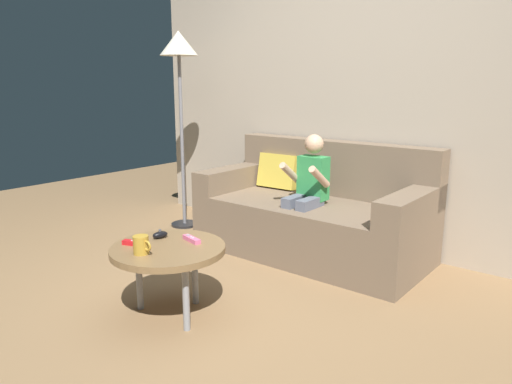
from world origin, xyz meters
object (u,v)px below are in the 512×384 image
nunchuk_black (160,235)px  game_remote_pink_far_corner (192,239)px  coffee_table (169,253)px  floor_lamp (179,59)px  couch (314,215)px  person_seated_on_couch (307,190)px  coffee_mug (141,245)px  game_remote_red_near_edge (135,243)px

nunchuk_black → game_remote_pink_far_corner: 0.19m
coffee_table → floor_lamp: bearing=134.7°
coffee_table → floor_lamp: floor_lamp is taller
couch → coffee_table: couch is taller
person_seated_on_couch → floor_lamp: size_ratio=0.54×
couch → floor_lamp: (-1.28, -0.13, 1.16)m
person_seated_on_couch → coffee_table: 1.20m
couch → person_seated_on_couch: bearing=-75.8°
coffee_mug → nunchuk_black: bearing=118.7°
game_remote_red_near_edge → nunchuk_black: 0.17m
coffee_table → game_remote_red_near_edge: game_remote_red_near_edge is taller
person_seated_on_couch → coffee_mug: (-0.12, -1.35, -0.07)m
game_remote_red_near_edge → game_remote_pink_far_corner: size_ratio=1.00×
nunchuk_black → game_remote_pink_far_corner: (0.18, 0.07, -0.01)m
nunchuk_black → coffee_mug: (0.12, -0.22, 0.03)m
nunchuk_black → coffee_mug: 0.26m
coffee_mug → game_remote_pink_far_corner: bearing=79.9°
coffee_table → person_seated_on_couch: bearing=84.9°
couch → floor_lamp: floor_lamp is taller
coffee_mug → coffee_table: bearing=84.9°
game_remote_pink_far_corner → coffee_mug: bearing=-100.1°
coffee_table → game_remote_red_near_edge: size_ratio=4.27×
coffee_table → couch: bearing=87.4°
person_seated_on_couch → coffee_mug: bearing=-95.1°
game_remote_red_near_edge → coffee_mug: (0.14, -0.06, 0.04)m
coffee_table → game_remote_pink_far_corner: game_remote_pink_far_corner is taller
game_remote_pink_far_corner → floor_lamp: 1.96m
game_remote_pink_far_corner → coffee_mug: 0.31m
couch → nunchuk_black: (-0.20, -1.30, 0.13)m
floor_lamp → game_remote_pink_far_corner: bearing=-41.1°
nunchuk_black → game_remote_pink_far_corner: nunchuk_black is taller
person_seated_on_couch → nunchuk_black: person_seated_on_couch is taller
game_remote_red_near_edge → floor_lamp: bearing=128.6°
person_seated_on_couch → coffee_mug: size_ratio=7.66×
game_remote_red_near_edge → floor_lamp: 2.00m
game_remote_red_near_edge → game_remote_pink_far_corner: same height
coffee_table → coffee_mug: 0.19m
person_seated_on_couch → coffee_mug: person_seated_on_couch is taller
couch → coffee_mug: bearing=-92.9°
coffee_table → nunchuk_black: size_ratio=6.28×
couch → person_seated_on_couch: person_seated_on_couch is taller
person_seated_on_couch → coffee_table: bearing=-95.1°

